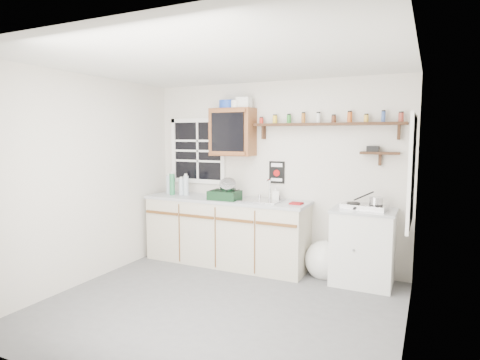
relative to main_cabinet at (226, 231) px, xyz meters
name	(u,v)px	position (x,y,z in m)	size (l,w,h in m)	color
room	(217,188)	(0.58, -1.30, 0.79)	(3.64, 3.24, 2.54)	#565658
main_cabinet	(226,231)	(0.00, 0.00, 0.00)	(2.31, 0.63, 0.92)	#BEB59D
right_cabinet	(363,247)	(1.83, 0.03, -0.01)	(0.73, 0.57, 0.91)	silver
sink	(262,200)	(0.54, 0.01, 0.47)	(0.52, 0.44, 0.29)	#B0AFB4
upper_cabinet	(233,132)	(0.03, 0.14, 1.36)	(0.60, 0.32, 0.65)	#5E2C17
upper_cabinet_clutter	(234,104)	(0.06, 0.14, 1.75)	(0.46, 0.24, 0.14)	#183AA0
spice_shelf	(326,123)	(1.31, 0.21, 1.47)	(1.91, 0.18, 0.35)	black
secondary_shelf	(378,152)	(1.94, 0.22, 1.12)	(0.45, 0.16, 0.24)	black
warning_sign	(277,172)	(0.63, 0.29, 0.82)	(0.22, 0.02, 0.30)	black
window_back	(198,151)	(-0.62, 0.29, 1.09)	(0.93, 0.03, 0.98)	black
window_right	(412,171)	(2.37, -0.75, 0.99)	(0.03, 0.78, 1.08)	black
water_bottles	(177,185)	(-0.80, -0.01, 0.60)	(0.39, 0.15, 0.34)	#ADBECB
dish_rack	(226,193)	(0.05, -0.10, 0.55)	(0.41, 0.31, 0.30)	black
soap_bottle	(276,193)	(0.68, 0.12, 0.56)	(0.09, 0.09, 0.20)	silver
rag	(296,203)	(1.02, -0.04, 0.47)	(0.15, 0.13, 0.02)	maroon
hotplate	(364,207)	(1.84, 0.01, 0.48)	(0.54, 0.34, 0.07)	#B0AFB4
saucepan	(375,201)	(1.96, 0.01, 0.56)	(0.36, 0.25, 0.16)	#B0AFB4
trash_bag	(324,260)	(1.37, 0.05, -0.24)	(0.45, 0.41, 0.51)	silver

